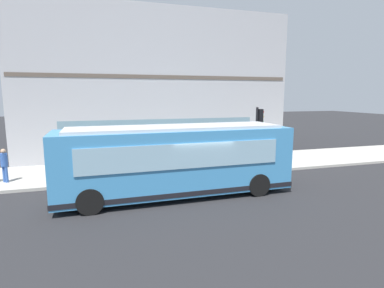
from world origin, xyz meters
The scene contains 11 objects.
ground centered at (0.00, 0.00, 0.00)m, with size 120.00×120.00×0.00m, color #262628.
sidewalk_curb centered at (5.09, 0.00, 0.07)m, with size 4.98×40.00×0.15m, color #B2ADA3.
building_corner centered at (11.63, 0.00, 5.04)m, with size 8.16×18.47×10.09m.
city_bus_nearside centered at (0.18, 0.86, 1.55)m, with size 2.74×10.08×3.07m.
traffic_light_near_corner centered at (3.03, -4.68, 2.63)m, with size 0.32×0.49×3.55m.
fire_hydrant centered at (7.07, -2.22, 0.51)m, with size 0.35×0.35×0.74m.
pedestrian_near_hydrant centered at (7.02, -3.33, 1.14)m, with size 0.32×0.32×1.72m.
pedestrian_by_light_pole centered at (6.21, 2.87, 1.21)m, with size 0.32×0.32×1.82m.
pedestrian_near_building_entrance centered at (4.08, 8.50, 1.10)m, with size 0.32×0.32×1.66m.
pedestrian_walking_along_curb centered at (6.13, -5.66, 1.19)m, with size 0.32×0.32×1.80m.
newspaper_vending_box centered at (3.94, -6.24, 0.60)m, with size 0.44×0.42×0.90m.
Camera 1 is at (-12.40, 3.91, 4.36)m, focal length 28.52 mm.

